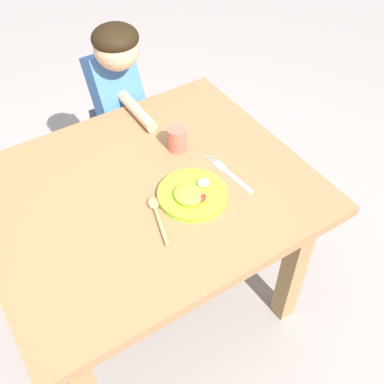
{
  "coord_description": "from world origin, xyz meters",
  "views": [
    {
      "loc": [
        -0.45,
        -1.0,
        1.84
      ],
      "look_at": [
        0.11,
        -0.12,
        0.74
      ],
      "focal_mm": 43.36,
      "sensor_mm": 36.0,
      "label": 1
    }
  ],
  "objects_px": {
    "fork": "(230,174)",
    "drinking_cup": "(177,139)",
    "spoon": "(157,214)",
    "plate": "(192,194)",
    "person": "(119,117)"
  },
  "relations": [
    {
      "from": "spoon",
      "to": "drinking_cup",
      "type": "height_order",
      "value": "drinking_cup"
    },
    {
      "from": "fork",
      "to": "person",
      "type": "bearing_deg",
      "value": 4.12
    },
    {
      "from": "plate",
      "to": "drinking_cup",
      "type": "bearing_deg",
      "value": 69.35
    },
    {
      "from": "fork",
      "to": "person",
      "type": "xyz_separation_m",
      "value": [
        -0.11,
        0.67,
        -0.13
      ]
    },
    {
      "from": "fork",
      "to": "spoon",
      "type": "xyz_separation_m",
      "value": [
        -0.3,
        -0.03,
        0.0
      ]
    },
    {
      "from": "fork",
      "to": "spoon",
      "type": "height_order",
      "value": "spoon"
    },
    {
      "from": "spoon",
      "to": "drinking_cup",
      "type": "distance_m",
      "value": 0.33
    },
    {
      "from": "drinking_cup",
      "to": "person",
      "type": "height_order",
      "value": "person"
    },
    {
      "from": "plate",
      "to": "fork",
      "type": "xyz_separation_m",
      "value": [
        0.17,
        0.02,
        -0.01
      ]
    },
    {
      "from": "fork",
      "to": "drinking_cup",
      "type": "bearing_deg",
      "value": 14.95
    },
    {
      "from": "plate",
      "to": "drinking_cup",
      "type": "xyz_separation_m",
      "value": [
        0.09,
        0.23,
        0.03
      ]
    },
    {
      "from": "fork",
      "to": "person",
      "type": "height_order",
      "value": "person"
    },
    {
      "from": "plate",
      "to": "drinking_cup",
      "type": "height_order",
      "value": "drinking_cup"
    },
    {
      "from": "spoon",
      "to": "plate",
      "type": "bearing_deg",
      "value": -71.03
    },
    {
      "from": "fork",
      "to": "plate",
      "type": "bearing_deg",
      "value": 91.24
    }
  ]
}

